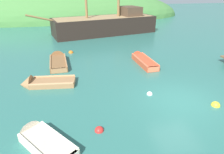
% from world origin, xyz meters
% --- Properties ---
extents(ground_plane, '(120.00, 120.00, 0.00)m').
position_xyz_m(ground_plane, '(0.00, 0.00, 0.00)').
color(ground_plane, '#2D6B60').
extents(shore_hill, '(52.39, 18.79, 11.11)m').
position_xyz_m(shore_hill, '(-9.06, 33.00, 0.00)').
color(shore_hill, '#477F3D').
rests_on(shore_hill, ground).
extents(sailing_ship, '(15.41, 6.68, 13.45)m').
position_xyz_m(sailing_ship, '(-0.85, 16.88, 0.82)').
color(sailing_ship, black).
rests_on(sailing_ship, ground).
extents(rowboat_outer_right, '(1.10, 3.96, 0.90)m').
position_xyz_m(rowboat_outer_right, '(0.03, 5.97, 0.15)').
color(rowboat_outer_right, '#C64C2D').
rests_on(rowboat_outer_right, ground).
extents(rowboat_outer_left, '(3.34, 1.52, 1.11)m').
position_xyz_m(rowboat_outer_left, '(-7.17, 3.43, 0.10)').
color(rowboat_outer_left, '#9E7047').
rests_on(rowboat_outer_left, ground).
extents(rowboat_far, '(1.41, 3.92, 1.14)m').
position_xyz_m(rowboat_far, '(-6.44, 7.23, 0.13)').
color(rowboat_far, brown).
rests_on(rowboat_far, ground).
extents(rowboat_center, '(2.62, 2.97, 1.00)m').
position_xyz_m(rowboat_center, '(-6.80, -1.56, 0.10)').
color(rowboat_center, beige).
rests_on(rowboat_center, ground).
extents(buoy_red, '(0.38, 0.38, 0.38)m').
position_xyz_m(buoy_red, '(-4.51, -1.37, 0.00)').
color(buoy_red, red).
rests_on(buoy_red, ground).
extents(buoy_orange, '(0.42, 0.42, 0.42)m').
position_xyz_m(buoy_orange, '(-5.41, 9.58, 0.00)').
color(buoy_orange, orange).
rests_on(buoy_orange, ground).
extents(buoy_white, '(0.32, 0.32, 0.32)m').
position_xyz_m(buoy_white, '(-1.31, 1.03, 0.00)').
color(buoy_white, white).
rests_on(buoy_white, ground).
extents(buoy_yellow, '(0.43, 0.43, 0.43)m').
position_xyz_m(buoy_yellow, '(1.49, -0.73, 0.00)').
color(buoy_yellow, yellow).
rests_on(buoy_yellow, ground).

